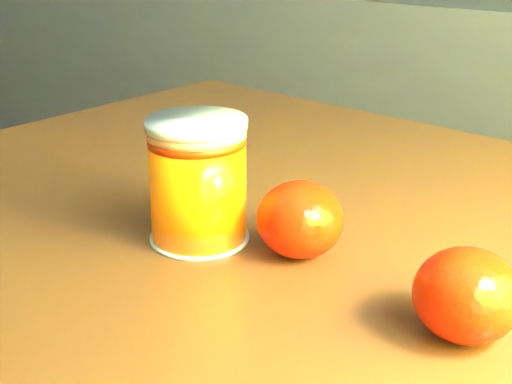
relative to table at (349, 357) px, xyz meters
The scene contains 5 objects.
kitchen_counter 1.65m from the table, 129.27° to the left, with size 3.15×0.60×0.90m, color #515156.
table is the anchor object (origin of this frame).
juice_glass 0.21m from the table, 154.73° to the right, with size 0.08×0.08×0.11m.
orange_front 0.14m from the table, 138.11° to the right, with size 0.07×0.07×0.06m, color #F82204.
orange_back 0.19m from the table, 30.94° to the right, with size 0.07×0.07×0.06m, color #F82204.
Camera 1 is at (1.27, -0.29, 1.09)m, focal length 50.00 mm.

